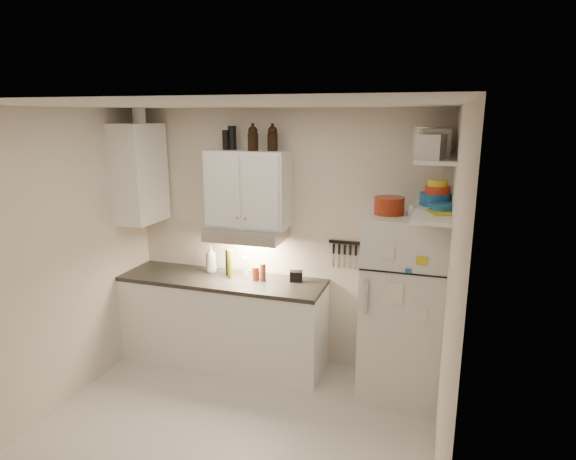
% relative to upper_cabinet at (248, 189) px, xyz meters
% --- Properties ---
extents(floor, '(3.20, 3.00, 0.02)m').
position_rel_upper_cabinet_xyz_m(floor, '(0.30, -1.33, -1.84)').
color(floor, beige).
rests_on(floor, ground).
extents(ceiling, '(3.20, 3.00, 0.02)m').
position_rel_upper_cabinet_xyz_m(ceiling, '(0.30, -1.33, 0.78)').
color(ceiling, silver).
rests_on(ceiling, ground).
extents(back_wall, '(3.20, 0.02, 2.60)m').
position_rel_upper_cabinet_xyz_m(back_wall, '(0.30, 0.18, -0.53)').
color(back_wall, beige).
rests_on(back_wall, ground).
extents(left_wall, '(0.02, 3.00, 2.60)m').
position_rel_upper_cabinet_xyz_m(left_wall, '(-1.31, -1.33, -0.53)').
color(left_wall, beige).
rests_on(left_wall, ground).
extents(right_wall, '(0.02, 3.00, 2.60)m').
position_rel_upper_cabinet_xyz_m(right_wall, '(1.91, -1.33, -0.53)').
color(right_wall, beige).
rests_on(right_wall, ground).
extents(base_cabinet, '(2.10, 0.60, 0.88)m').
position_rel_upper_cabinet_xyz_m(base_cabinet, '(-0.25, -0.14, -1.39)').
color(base_cabinet, white).
rests_on(base_cabinet, floor).
extents(countertop, '(2.10, 0.62, 0.04)m').
position_rel_upper_cabinet_xyz_m(countertop, '(-0.25, -0.14, -0.93)').
color(countertop, '#292723').
rests_on(countertop, base_cabinet).
extents(upper_cabinet, '(0.80, 0.33, 0.75)m').
position_rel_upper_cabinet_xyz_m(upper_cabinet, '(0.00, 0.00, 0.00)').
color(upper_cabinet, white).
rests_on(upper_cabinet, back_wall).
extents(side_cabinet, '(0.33, 0.55, 1.00)m').
position_rel_upper_cabinet_xyz_m(side_cabinet, '(-1.14, -0.14, 0.12)').
color(side_cabinet, white).
rests_on(side_cabinet, left_wall).
extents(range_hood, '(0.76, 0.46, 0.12)m').
position_rel_upper_cabinet_xyz_m(range_hood, '(0.00, -0.06, -0.44)').
color(range_hood, silver).
rests_on(range_hood, back_wall).
extents(fridge, '(0.70, 0.68, 1.70)m').
position_rel_upper_cabinet_xyz_m(fridge, '(1.55, -0.18, -0.98)').
color(fridge, silver).
rests_on(fridge, floor).
extents(shelf_hi, '(0.30, 0.95, 0.03)m').
position_rel_upper_cabinet_xyz_m(shelf_hi, '(1.75, -0.31, 0.38)').
color(shelf_hi, white).
rests_on(shelf_hi, right_wall).
extents(shelf_lo, '(0.30, 0.95, 0.03)m').
position_rel_upper_cabinet_xyz_m(shelf_lo, '(1.75, -0.31, -0.07)').
color(shelf_lo, white).
rests_on(shelf_lo, right_wall).
extents(knife_strip, '(0.42, 0.02, 0.03)m').
position_rel_upper_cabinet_xyz_m(knife_strip, '(1.00, 0.15, -0.51)').
color(knife_strip, black).
rests_on(knife_strip, back_wall).
extents(dutch_oven, '(0.29, 0.29, 0.15)m').
position_rel_upper_cabinet_xyz_m(dutch_oven, '(1.39, -0.21, -0.05)').
color(dutch_oven, maroon).
rests_on(dutch_oven, fridge).
extents(book_stack, '(0.27, 0.30, 0.08)m').
position_rel_upper_cabinet_xyz_m(book_stack, '(1.82, -0.41, -0.08)').
color(book_stack, gold).
rests_on(book_stack, fridge).
extents(spice_jar, '(0.07, 0.07, 0.10)m').
position_rel_upper_cabinet_xyz_m(spice_jar, '(1.58, -0.22, -0.08)').
color(spice_jar, silver).
rests_on(spice_jar, fridge).
extents(stock_pot, '(0.40, 0.40, 0.22)m').
position_rel_upper_cabinet_xyz_m(stock_pot, '(1.68, -0.07, 0.50)').
color(stock_pot, silver).
rests_on(stock_pot, shelf_hi).
extents(tin_a, '(0.25, 0.23, 0.22)m').
position_rel_upper_cabinet_xyz_m(tin_a, '(1.73, -0.39, 0.50)').
color(tin_a, '#AAAAAD').
rests_on(tin_a, shelf_hi).
extents(tin_b, '(0.22, 0.22, 0.18)m').
position_rel_upper_cabinet_xyz_m(tin_b, '(1.71, -0.65, 0.48)').
color(tin_b, '#AAAAAD').
rests_on(tin_b, shelf_hi).
extents(bowl_teal, '(0.26, 0.26, 0.11)m').
position_rel_upper_cabinet_xyz_m(bowl_teal, '(1.76, -0.06, 0.00)').
color(bowl_teal, '#1A5890').
rests_on(bowl_teal, shelf_lo).
extents(bowl_orange, '(0.21, 0.21, 0.06)m').
position_rel_upper_cabinet_xyz_m(bowl_orange, '(1.78, -0.08, 0.09)').
color(bowl_orange, red).
rests_on(bowl_orange, bowl_teal).
extents(bowl_yellow, '(0.17, 0.17, 0.05)m').
position_rel_upper_cabinet_xyz_m(bowl_yellow, '(1.78, -0.08, 0.15)').
color(bowl_yellow, yellow).
rests_on(bowl_yellow, bowl_orange).
extents(plates, '(0.28, 0.28, 0.06)m').
position_rel_upper_cabinet_xyz_m(plates, '(1.83, -0.28, -0.02)').
color(plates, '#1A5890').
rests_on(plates, shelf_lo).
extents(growler_a, '(0.13, 0.13, 0.24)m').
position_rel_upper_cabinet_xyz_m(growler_a, '(0.08, -0.04, 0.49)').
color(growler_a, black).
rests_on(growler_a, upper_cabinet).
extents(growler_b, '(0.11, 0.11, 0.24)m').
position_rel_upper_cabinet_xyz_m(growler_b, '(0.25, 0.02, 0.49)').
color(growler_b, black).
rests_on(growler_b, upper_cabinet).
extents(thermos_a, '(0.10, 0.10, 0.23)m').
position_rel_upper_cabinet_xyz_m(thermos_a, '(-0.17, 0.04, 0.49)').
color(thermos_a, black).
rests_on(thermos_a, upper_cabinet).
extents(thermos_b, '(0.08, 0.08, 0.19)m').
position_rel_upper_cabinet_xyz_m(thermos_b, '(-0.23, 0.01, 0.47)').
color(thermos_b, black).
rests_on(thermos_b, upper_cabinet).
extents(side_jar, '(0.15, 0.15, 0.17)m').
position_rel_upper_cabinet_xyz_m(side_jar, '(-1.07, -0.16, 0.71)').
color(side_jar, silver).
rests_on(side_jar, side_cabinet).
extents(soap_bottle, '(0.17, 0.17, 0.33)m').
position_rel_upper_cabinet_xyz_m(soap_bottle, '(-0.44, 0.01, -0.74)').
color(soap_bottle, white).
rests_on(soap_bottle, countertop).
extents(pepper_mill, '(0.06, 0.06, 0.18)m').
position_rel_upper_cabinet_xyz_m(pepper_mill, '(0.18, -0.08, -0.82)').
color(pepper_mill, brown).
rests_on(pepper_mill, countertop).
extents(oil_bottle, '(0.07, 0.07, 0.29)m').
position_rel_upper_cabinet_xyz_m(oil_bottle, '(-0.17, -0.09, -0.76)').
color(oil_bottle, '#63681A').
rests_on(oil_bottle, countertop).
extents(vinegar_bottle, '(0.06, 0.06, 0.27)m').
position_rel_upper_cabinet_xyz_m(vinegar_bottle, '(-0.23, -0.02, -0.77)').
color(vinegar_bottle, black).
rests_on(vinegar_bottle, countertop).
extents(clear_bottle, '(0.08, 0.08, 0.21)m').
position_rel_upper_cabinet_xyz_m(clear_bottle, '(-0.04, -0.01, -0.80)').
color(clear_bottle, silver).
rests_on(clear_bottle, countertop).
extents(red_jar, '(0.09, 0.09, 0.14)m').
position_rel_upper_cabinet_xyz_m(red_jar, '(0.10, -0.09, -0.83)').
color(red_jar, maroon).
rests_on(red_jar, countertop).
extents(caddy, '(0.14, 0.11, 0.10)m').
position_rel_upper_cabinet_xyz_m(caddy, '(0.50, 0.00, -0.85)').
color(caddy, black).
rests_on(caddy, countertop).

